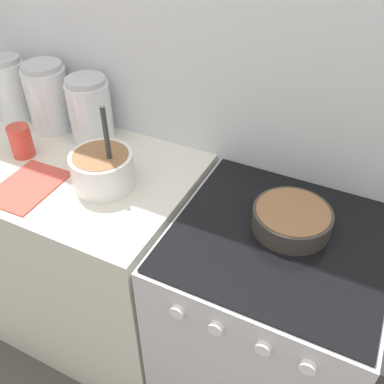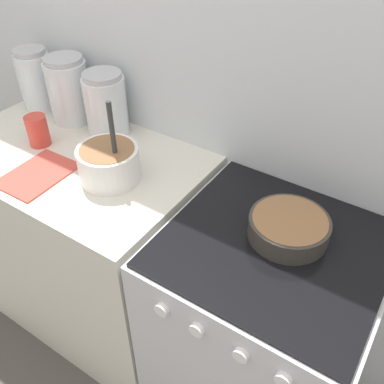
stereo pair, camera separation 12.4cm
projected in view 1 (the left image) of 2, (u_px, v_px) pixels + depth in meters
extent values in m
cube|color=silver|center=(224.00, 71.00, 1.36)|extent=(4.91, 0.05, 2.40)
cube|color=silver|center=(79.00, 252.00, 1.77)|extent=(0.96, 0.60, 0.89)
cube|color=silver|center=(263.00, 328.00, 1.50)|extent=(0.62, 0.60, 0.88)
cube|color=black|center=(280.00, 238.00, 1.22)|extent=(0.60, 0.57, 0.01)
cylinder|color=white|center=(177.00, 312.00, 1.11)|extent=(0.04, 0.02, 0.04)
cylinder|color=white|center=(216.00, 328.00, 1.08)|extent=(0.04, 0.02, 0.04)
cylinder|color=white|center=(263.00, 348.00, 1.03)|extent=(0.04, 0.02, 0.04)
cylinder|color=white|center=(308.00, 367.00, 0.99)|extent=(0.04, 0.02, 0.04)
cylinder|color=white|center=(103.00, 170.00, 1.37)|extent=(0.20, 0.20, 0.11)
cylinder|color=#8C603D|center=(102.00, 163.00, 1.35)|extent=(0.18, 0.18, 0.06)
cylinder|color=#333333|center=(108.00, 147.00, 1.29)|extent=(0.02, 0.02, 0.27)
cylinder|color=#38332D|center=(292.00, 219.00, 1.22)|extent=(0.23, 0.23, 0.06)
cylinder|color=#8C603D|center=(292.00, 218.00, 1.22)|extent=(0.21, 0.21, 0.05)
cylinder|color=silver|center=(12.00, 90.00, 1.69)|extent=(0.14, 0.14, 0.23)
cylinder|color=olive|center=(15.00, 101.00, 1.71)|extent=(0.12, 0.12, 0.14)
cylinder|color=#B2B2B7|center=(3.00, 60.00, 1.61)|extent=(0.12, 0.12, 0.02)
cylinder|color=silver|center=(49.00, 99.00, 1.62)|extent=(0.16, 0.16, 0.24)
cylinder|color=silver|center=(52.00, 110.00, 1.65)|extent=(0.14, 0.14, 0.14)
cylinder|color=#B2B2B7|center=(41.00, 66.00, 1.54)|extent=(0.14, 0.14, 0.02)
cylinder|color=silver|center=(90.00, 112.00, 1.56)|extent=(0.16, 0.16, 0.22)
cylinder|color=red|center=(92.00, 123.00, 1.58)|extent=(0.14, 0.14, 0.13)
cylinder|color=#B2B2B7|center=(85.00, 81.00, 1.48)|extent=(0.14, 0.14, 0.02)
cylinder|color=#CC3F33|center=(21.00, 141.00, 1.50)|extent=(0.08, 0.08, 0.11)
cube|color=#CC4C3F|center=(28.00, 186.00, 1.39)|extent=(0.19, 0.25, 0.01)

